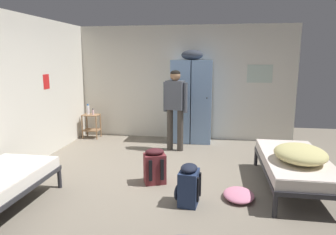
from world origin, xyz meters
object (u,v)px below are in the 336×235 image
(person_traveler, at_px, (175,103))
(clothes_pile_pink, at_px, (239,195))
(locker_bank, at_px, (191,100))
(shelf_unit, at_px, (91,124))
(bed_right, at_px, (294,164))
(bedding_heap, at_px, (300,154))
(backpack_maroon, at_px, (155,166))
(water_bottle, at_px, (88,110))
(backpack_navy, at_px, (188,185))
(lotion_bottle, at_px, (93,112))

(person_traveler, xyz_separation_m, clothes_pile_pink, (1.16, -2.09, -0.94))
(locker_bank, height_order, shelf_unit, locker_bank)
(bed_right, xyz_separation_m, bedding_heap, (0.01, -0.23, 0.23))
(person_traveler, distance_m, backpack_maroon, 1.88)
(bed_right, height_order, water_bottle, water_bottle)
(bedding_heap, bearing_deg, backpack_maroon, 176.95)
(water_bottle, bearing_deg, person_traveler, -17.38)
(locker_bank, bearing_deg, water_bottle, -179.07)
(backpack_navy, bearing_deg, backpack_maroon, 132.69)
(bed_right, distance_m, clothes_pile_pink, 1.00)
(bed_right, height_order, person_traveler, person_traveler)
(shelf_unit, xyz_separation_m, backpack_maroon, (2.03, -2.40, -0.09))
(locker_bank, xyz_separation_m, shelf_unit, (-2.39, -0.06, -0.62))
(clothes_pile_pink, bearing_deg, locker_bank, 107.53)
(shelf_unit, xyz_separation_m, person_traveler, (2.12, -0.67, 0.65))
(person_traveler, xyz_separation_m, water_bottle, (-2.20, 0.69, -0.32))
(lotion_bottle, bearing_deg, locker_bank, 2.47)
(backpack_navy, bearing_deg, clothes_pile_pink, 20.78)
(bedding_heap, relative_size, lotion_bottle, 5.28)
(water_bottle, height_order, clothes_pile_pink, water_bottle)
(shelf_unit, bearing_deg, clothes_pile_pink, -40.08)
(bed_right, bearing_deg, lotion_bottle, 150.95)
(bedding_heap, xyz_separation_m, clothes_pile_pink, (-0.82, -0.25, -0.55))
(backpack_maroon, bearing_deg, clothes_pile_pink, -16.26)
(shelf_unit, relative_size, bed_right, 0.30)
(bedding_heap, height_order, water_bottle, water_bottle)
(locker_bank, distance_m, bed_right, 2.95)
(bed_right, height_order, bedding_heap, bedding_heap)
(bed_right, bearing_deg, clothes_pile_pink, -149.30)
(shelf_unit, height_order, backpack_navy, shelf_unit)
(shelf_unit, distance_m, bedding_heap, 4.81)
(locker_bank, xyz_separation_m, bedding_heap, (1.71, -2.57, -0.36))
(locker_bank, xyz_separation_m, bed_right, (1.71, -2.34, -0.59))
(locker_bank, relative_size, shelf_unit, 3.63)
(locker_bank, bearing_deg, backpack_navy, -86.02)
(shelf_unit, distance_m, water_bottle, 0.35)
(bedding_heap, xyz_separation_m, person_traveler, (-1.99, 1.84, 0.39))
(bedding_heap, xyz_separation_m, backpack_maroon, (-2.07, 0.11, -0.35))
(locker_bank, xyz_separation_m, person_traveler, (-0.27, -0.73, 0.03))
(bedding_heap, xyz_separation_m, backpack_navy, (-1.50, -0.51, -0.35))
(locker_bank, distance_m, person_traveler, 0.78)
(locker_bank, relative_size, backpack_maroon, 3.76)
(shelf_unit, xyz_separation_m, backpack_navy, (2.60, -3.02, -0.09))
(clothes_pile_pink, bearing_deg, backpack_maroon, 163.74)
(person_traveler, height_order, backpack_navy, person_traveler)
(lotion_bottle, xyz_separation_m, backpack_navy, (2.53, -2.98, -0.38))
(water_bottle, xyz_separation_m, backpack_navy, (2.68, -3.04, -0.42))
(locker_bank, xyz_separation_m, clothes_pile_pink, (0.89, -2.82, -0.91))
(backpack_navy, bearing_deg, lotion_bottle, 130.40)
(bed_right, distance_m, bedding_heap, 0.32)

